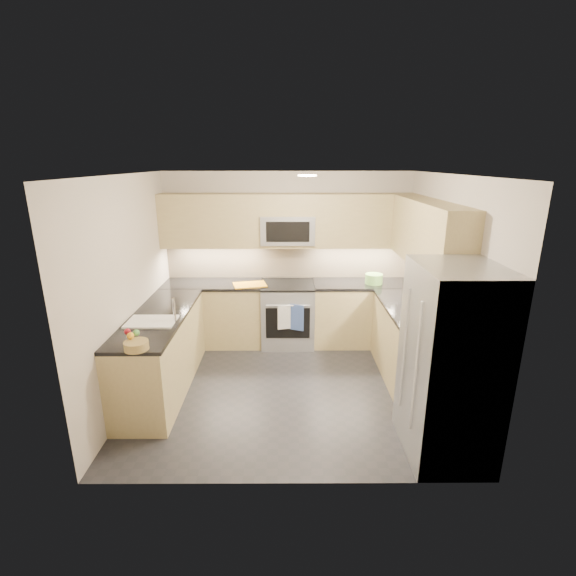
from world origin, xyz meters
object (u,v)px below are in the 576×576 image
(microwave, at_px, (288,230))
(utensil_bowl, at_px, (374,279))
(gas_range, at_px, (288,315))
(fruit_basket, at_px, (136,345))
(cutting_board, at_px, (250,285))
(refrigerator, at_px, (450,363))

(microwave, xyz_separation_m, utensil_bowl, (1.24, -0.15, -0.69))
(gas_range, distance_m, microwave, 1.25)
(microwave, distance_m, fruit_basket, 2.83)
(gas_range, height_order, utensil_bowl, utensil_bowl)
(utensil_bowl, bearing_deg, cutting_board, -177.60)
(cutting_board, bearing_deg, utensil_bowl, 2.40)
(utensil_bowl, xyz_separation_m, fruit_basket, (-2.67, -2.19, -0.03))
(microwave, relative_size, cutting_board, 1.67)
(gas_range, height_order, microwave, microwave)
(cutting_board, bearing_deg, microwave, 22.45)
(refrigerator, bearing_deg, gas_range, 120.88)
(refrigerator, height_order, fruit_basket, refrigerator)
(gas_range, xyz_separation_m, cutting_board, (-0.54, -0.10, 0.49))
(refrigerator, relative_size, cutting_board, 3.95)
(fruit_basket, bearing_deg, microwave, 58.56)
(gas_range, xyz_separation_m, utensil_bowl, (1.24, -0.02, 0.56))
(utensil_bowl, distance_m, fruit_basket, 3.45)
(fruit_basket, bearing_deg, gas_range, 57.14)
(refrigerator, xyz_separation_m, cutting_board, (-1.99, 2.33, 0.05))
(refrigerator, relative_size, utensil_bowl, 7.26)
(refrigerator, xyz_separation_m, fruit_basket, (-2.88, 0.22, 0.08))
(cutting_board, distance_m, fruit_basket, 2.29)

